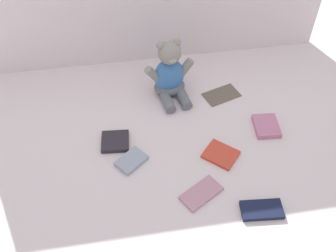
# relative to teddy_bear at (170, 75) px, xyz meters

# --- Properties ---
(ground_plane) EXTENTS (3.20, 3.20, 0.00)m
(ground_plane) POSITION_rel_teddy_bear_xyz_m (-0.07, -0.17, -0.09)
(ground_plane) COLOR silver
(teddy_bear) EXTENTS (0.20, 0.19, 0.24)m
(teddy_bear) POSITION_rel_teddy_bear_xyz_m (0.00, 0.00, 0.00)
(teddy_bear) COLOR #3F72B2
(teddy_bear) RESTS_ON ground_plane
(book_case_0) EXTENTS (0.15, 0.13, 0.01)m
(book_case_0) POSITION_rel_teddy_bear_xyz_m (0.02, -0.49, -0.09)
(book_case_0) COLOR #B77B8B
(book_case_0) RESTS_ON ground_plane
(book_case_1) EXTENTS (0.10, 0.12, 0.02)m
(book_case_1) POSITION_rel_teddy_bear_xyz_m (0.32, -0.25, -0.08)
(book_case_1) COLOR #BE6C8D
(book_case_1) RESTS_ON ground_plane
(book_case_2) EXTENTS (0.16, 0.12, 0.01)m
(book_case_2) POSITION_rel_teddy_bear_xyz_m (0.20, -0.05, -0.09)
(book_case_2) COLOR brown
(book_case_2) RESTS_ON ground_plane
(book_case_3) EXTENTS (0.14, 0.14, 0.01)m
(book_case_3) POSITION_rel_teddy_bear_xyz_m (0.12, -0.35, -0.08)
(book_case_3) COLOR #CA3D2A
(book_case_3) RESTS_ON ground_plane
(book_case_4) EXTENTS (0.12, 0.12, 0.02)m
(book_case_4) POSITION_rel_teddy_bear_xyz_m (-0.19, -0.33, -0.08)
(book_case_4) COLOR #9297A9
(book_case_4) RESTS_ON ground_plane
(book_case_5) EXTENTS (0.13, 0.08, 0.02)m
(book_case_5) POSITION_rel_teddy_bear_xyz_m (0.19, -0.59, -0.08)
(book_case_5) COLOR black
(book_case_5) RESTS_ON ground_plane
(book_case_6) EXTENTS (0.10, 0.10, 0.02)m
(book_case_6) POSITION_rel_teddy_bear_xyz_m (-0.24, -0.24, -0.08)
(book_case_6) COLOR #272129
(book_case_6) RESTS_ON ground_plane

